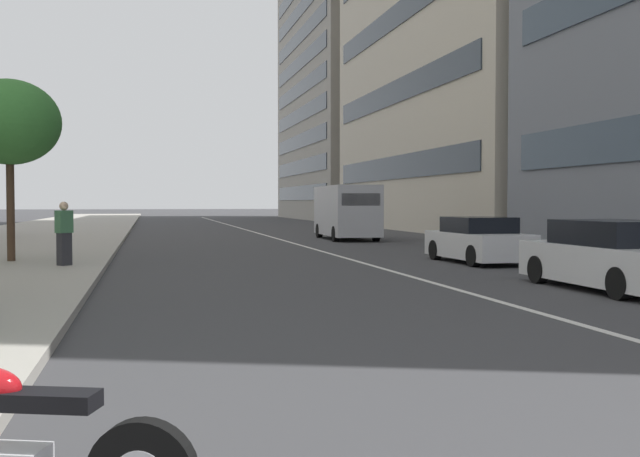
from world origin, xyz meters
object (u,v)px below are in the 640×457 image
object	(u,v)px
car_mid_block_traffic	(478,241)
delivery_van_ahead	(346,211)
motorcycle_mid_row	(5,447)
street_tree_by_lamp_post	(9,123)
car_approaching_light	(613,257)
pedestrian_on_plaza	(64,233)

from	to	relation	value
car_mid_block_traffic	delivery_van_ahead	bearing A→B (deg)	-0.42
motorcycle_mid_row	street_tree_by_lamp_post	size ratio (longest dim) A/B	0.40
car_approaching_light	car_mid_block_traffic	world-z (taller)	car_approaching_light
motorcycle_mid_row	car_approaching_light	xyz separation A→B (m)	(9.24, -10.15, 0.25)
street_tree_by_lamp_post	pedestrian_on_plaza	size ratio (longest dim) A/B	3.05
motorcycle_mid_row	delivery_van_ahead	distance (m)	32.53
car_approaching_light	street_tree_by_lamp_post	world-z (taller)	street_tree_by_lamp_post
car_approaching_light	delivery_van_ahead	xyz separation A→B (m)	(21.64, -0.05, 0.71)
car_mid_block_traffic	pedestrian_on_plaza	xyz separation A→B (m)	(-0.13, 11.83, 0.35)
car_approaching_light	delivery_van_ahead	distance (m)	21.65
car_approaching_light	street_tree_by_lamp_post	distance (m)	16.28
motorcycle_mid_row	pedestrian_on_plaza	world-z (taller)	pedestrian_on_plaza
street_tree_by_lamp_post	pedestrian_on_plaza	bearing A→B (deg)	-139.50
delivery_van_ahead	pedestrian_on_plaza	bearing A→B (deg)	143.80
motorcycle_mid_row	pedestrian_on_plaza	xyz separation A→B (m)	(16.27, 1.38, 0.56)
delivery_van_ahead	pedestrian_on_plaza	size ratio (longest dim) A/B	3.61
motorcycle_mid_row	pedestrian_on_plaza	bearing A→B (deg)	-65.59
car_mid_block_traffic	street_tree_by_lamp_post	world-z (taller)	street_tree_by_lamp_post
street_tree_by_lamp_post	motorcycle_mid_row	bearing A→B (deg)	-170.57
motorcycle_mid_row	delivery_van_ahead	bearing A→B (deg)	-88.72
pedestrian_on_plaza	delivery_van_ahead	bearing A→B (deg)	-80.54
street_tree_by_lamp_post	pedestrian_on_plaza	world-z (taller)	street_tree_by_lamp_post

